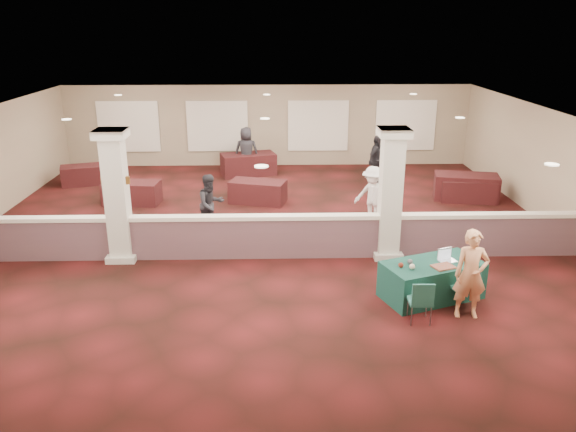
{
  "coord_description": "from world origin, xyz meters",
  "views": [
    {
      "loc": [
        0.21,
        -14.28,
        5.5
      ],
      "look_at": [
        0.53,
        -2.0,
        1.25
      ],
      "focal_mm": 35.0,
      "sensor_mm": 36.0,
      "label": 1
    }
  ],
  "objects_px": {
    "far_table_front_center": "(258,192)",
    "attendee_b": "(372,196)",
    "far_table_back_right": "(466,187)",
    "near_table": "(432,280)",
    "far_table_back_left": "(86,175)",
    "attendee_c": "(376,161)",
    "far_table_back_center": "(248,164)",
    "conf_chair_side": "(421,299)",
    "far_table_front_left": "(132,193)",
    "attendee_d": "(246,151)",
    "conf_chair_main": "(466,285)",
    "far_table_front_right": "(468,190)",
    "woman": "(471,274)",
    "attendee_a": "(211,205)"
  },
  "relations": [
    {
      "from": "conf_chair_side",
      "to": "attendee_c",
      "type": "xyz_separation_m",
      "value": [
        0.83,
        9.67,
        0.37
      ]
    },
    {
      "from": "woman",
      "to": "far_table_back_center",
      "type": "distance_m",
      "value": 12.01
    },
    {
      "from": "far_table_front_left",
      "to": "far_table_back_right",
      "type": "xyz_separation_m",
      "value": [
        10.82,
        0.2,
        0.06
      ]
    },
    {
      "from": "near_table",
      "to": "conf_chair_side",
      "type": "distance_m",
      "value": 1.2
    },
    {
      "from": "near_table",
      "to": "far_table_front_left",
      "type": "relative_size",
      "value": 1.18
    },
    {
      "from": "far_table_front_center",
      "to": "far_table_front_right",
      "type": "distance_m",
      "value": 6.8
    },
    {
      "from": "attendee_c",
      "to": "attendee_d",
      "type": "xyz_separation_m",
      "value": [
        -4.63,
        1.57,
        0.02
      ]
    },
    {
      "from": "far_table_front_left",
      "to": "far_table_front_center",
      "type": "distance_m",
      "value": 4.02
    },
    {
      "from": "far_table_front_right",
      "to": "far_table_back_center",
      "type": "distance_m",
      "value": 8.05
    },
    {
      "from": "far_table_front_center",
      "to": "attendee_b",
      "type": "height_order",
      "value": "attendee_b"
    },
    {
      "from": "conf_chair_main",
      "to": "conf_chair_side",
      "type": "bearing_deg",
      "value": -170.06
    },
    {
      "from": "far_table_front_left",
      "to": "attendee_d",
      "type": "relative_size",
      "value": 0.95
    },
    {
      "from": "far_table_front_left",
      "to": "attendee_b",
      "type": "relative_size",
      "value": 1.01
    },
    {
      "from": "far_table_front_left",
      "to": "far_table_back_right",
      "type": "bearing_deg",
      "value": 1.06
    },
    {
      "from": "far_table_back_center",
      "to": "far_table_front_right",
      "type": "bearing_deg",
      "value": -25.78
    },
    {
      "from": "conf_chair_main",
      "to": "conf_chair_side",
      "type": "relative_size",
      "value": 1.05
    },
    {
      "from": "far_table_back_right",
      "to": "far_table_front_center",
      "type": "bearing_deg",
      "value": -178.32
    },
    {
      "from": "conf_chair_main",
      "to": "attendee_b",
      "type": "xyz_separation_m",
      "value": [
        -1.03,
        5.09,
        0.3
      ]
    },
    {
      "from": "conf_chair_main",
      "to": "attendee_c",
      "type": "distance_m",
      "value": 9.16
    },
    {
      "from": "conf_chair_main",
      "to": "far_table_back_right",
      "type": "height_order",
      "value": "conf_chair_main"
    },
    {
      "from": "near_table",
      "to": "woman",
      "type": "height_order",
      "value": "woman"
    },
    {
      "from": "conf_chair_side",
      "to": "attendee_d",
      "type": "distance_m",
      "value": 11.87
    },
    {
      "from": "attendee_b",
      "to": "near_table",
      "type": "bearing_deg",
      "value": -44.4
    },
    {
      "from": "attendee_a",
      "to": "attendee_b",
      "type": "xyz_separation_m",
      "value": [
        4.5,
        0.61,
        0.02
      ]
    },
    {
      "from": "far_table_back_right",
      "to": "far_table_front_right",
      "type": "bearing_deg",
      "value": -90.0
    },
    {
      "from": "near_table",
      "to": "attendee_a",
      "type": "bearing_deg",
      "value": 121.46
    },
    {
      "from": "far_table_front_center",
      "to": "far_table_back_left",
      "type": "distance_m",
      "value": 6.62
    },
    {
      "from": "far_table_back_center",
      "to": "attendee_c",
      "type": "bearing_deg",
      "value": -19.59
    },
    {
      "from": "woman",
      "to": "far_table_front_left",
      "type": "relative_size",
      "value": 1.04
    },
    {
      "from": "attendee_a",
      "to": "far_table_front_right",
      "type": "bearing_deg",
      "value": -17.01
    },
    {
      "from": "far_table_back_center",
      "to": "attendee_b",
      "type": "height_order",
      "value": "attendee_b"
    },
    {
      "from": "far_table_front_right",
      "to": "attendee_d",
      "type": "distance_m",
      "value": 8.09
    },
    {
      "from": "far_table_front_right",
      "to": "conf_chair_side",
      "type": "bearing_deg",
      "value": -114.21
    },
    {
      "from": "woman",
      "to": "far_table_back_left",
      "type": "relative_size",
      "value": 1.07
    },
    {
      "from": "near_table",
      "to": "conf_chair_main",
      "type": "relative_size",
      "value": 2.19
    },
    {
      "from": "near_table",
      "to": "far_table_front_right",
      "type": "relative_size",
      "value": 1.18
    },
    {
      "from": "near_table",
      "to": "attendee_c",
      "type": "bearing_deg",
      "value": 67.31
    },
    {
      "from": "conf_chair_main",
      "to": "far_table_front_center",
      "type": "relative_size",
      "value": 0.53
    },
    {
      "from": "conf_chair_side",
      "to": "far_table_front_left",
      "type": "relative_size",
      "value": 0.51
    },
    {
      "from": "attendee_c",
      "to": "conf_chair_side",
      "type": "bearing_deg",
      "value": -149.86
    },
    {
      "from": "conf_chair_main",
      "to": "attendee_d",
      "type": "bearing_deg",
      "value": 97.64
    },
    {
      "from": "attendee_a",
      "to": "attendee_d",
      "type": "bearing_deg",
      "value": 47.33
    },
    {
      "from": "near_table",
      "to": "far_table_back_left",
      "type": "distance_m",
      "value": 13.48
    },
    {
      "from": "near_table",
      "to": "far_table_front_left",
      "type": "distance_m",
      "value": 10.3
    },
    {
      "from": "far_table_front_right",
      "to": "attendee_d",
      "type": "bearing_deg",
      "value": 154.75
    },
    {
      "from": "far_table_front_left",
      "to": "attendee_d",
      "type": "bearing_deg",
      "value": 44.4
    },
    {
      "from": "attendee_d",
      "to": "attendee_c",
      "type": "bearing_deg",
      "value": 162.61
    },
    {
      "from": "conf_chair_main",
      "to": "far_table_front_right",
      "type": "bearing_deg",
      "value": 54.62
    },
    {
      "from": "conf_chair_side",
      "to": "far_table_front_left",
      "type": "xyz_separation_m",
      "value": [
        -7.32,
        7.79,
        -0.17
      ]
    },
    {
      "from": "woman",
      "to": "attendee_b",
      "type": "xyz_separation_m",
      "value": [
        -1.0,
        5.34,
        -0.04
      ]
    }
  ]
}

